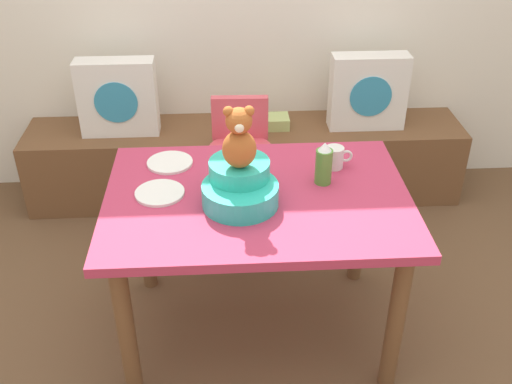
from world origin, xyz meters
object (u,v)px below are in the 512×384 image
Objects in this scene: dining_table at (257,217)px; ketchup_bottle at (324,164)px; highchair at (240,154)px; dinner_plate_far at (160,193)px; pillow_floral_right at (368,92)px; coffee_mug at (335,157)px; dinner_plate_near at (170,163)px; teddy_bear at (239,139)px; infant_seat_teal at (240,186)px; book_stack at (272,122)px; pillow_floral_left at (118,98)px.

ketchup_bottle is (0.28, 0.08, 0.20)m from dining_table.
dinner_plate_far is at bearing -115.79° from highchair.
coffee_mug is at bearing -110.82° from pillow_floral_right.
dinner_plate_near is (-0.72, 0.07, -0.04)m from coffee_mug.
ketchup_bottle is 0.15m from coffee_mug.
teddy_bear is (-0.07, -0.05, 0.39)m from dining_table.
pillow_floral_right is 0.56× the size of highchair.
infant_seat_teal is at bearing -148.90° from coffee_mug.
book_stack is at bearing 82.40° from dining_table.
ketchup_bottle is at bearing 16.28° from dining_table.
teddy_bear is at bearing -148.85° from coffee_mug.
teddy_bear is (-0.23, -1.23, 0.52)m from book_stack.
dinner_plate_near is 0.25m from dinner_plate_far.
pillow_floral_left is at bearing 180.00° from pillow_floral_right.
pillow_floral_left is 1.76× the size of teddy_bear.
teddy_bear reaches higher than highchair.
highchair is at bearing 88.07° from teddy_bear.
highchair is 3.95× the size of dinner_plate_near.
dinner_plate_far is (-0.39, 0.03, 0.12)m from dining_table.
dining_table is 6.15× the size of dinner_plate_near.
pillow_floral_right is 2.20× the size of book_stack.
pillow_floral_right is 2.20× the size of dinner_plate_near.
pillow_floral_left reaches higher than highchair.
dinner_plate_near is at bearing -68.26° from pillow_floral_left.
teddy_bear reaches higher than coffee_mug.
teddy_bear reaches higher than dining_table.
highchair is at bearing 125.72° from coffee_mug.
highchair is (-0.76, -0.42, -0.16)m from pillow_floral_right.
highchair is 0.94m from teddy_bear.
ketchup_bottle is 0.68m from dinner_plate_near.
highchair is at bearing 93.39° from dining_table.
teddy_bear is 0.52m from dinner_plate_near.
pillow_floral_right is (1.44, 0.00, 0.00)m from pillow_floral_left.
infant_seat_teal is 1.32× the size of teddy_bear.
highchair reaches higher than dining_table.
dining_table is at bearing -163.72° from ketchup_bottle.
pillow_floral_left is 0.81m from highchair.
book_stack is 1.67× the size of coffee_mug.
pillow_floral_left is 1.44m from pillow_floral_right.
pillow_floral_left is 0.96m from dinner_plate_near.
infant_seat_teal reaches higher than dining_table.
pillow_floral_left is 0.56× the size of highchair.
coffee_mug is 0.72m from dinner_plate_near.
ketchup_bottle is at bearing -16.79° from dinner_plate_near.
teddy_bear is at bearing -100.54° from book_stack.
book_stack is at bearing 177.84° from pillow_floral_right.
teddy_bear is at bearing -91.93° from highchair.
ketchup_bottle reaches higher than dining_table.
ketchup_bottle is at bearing -47.33° from pillow_floral_left.
pillow_floral_right and infant_seat_teal have the same top height.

